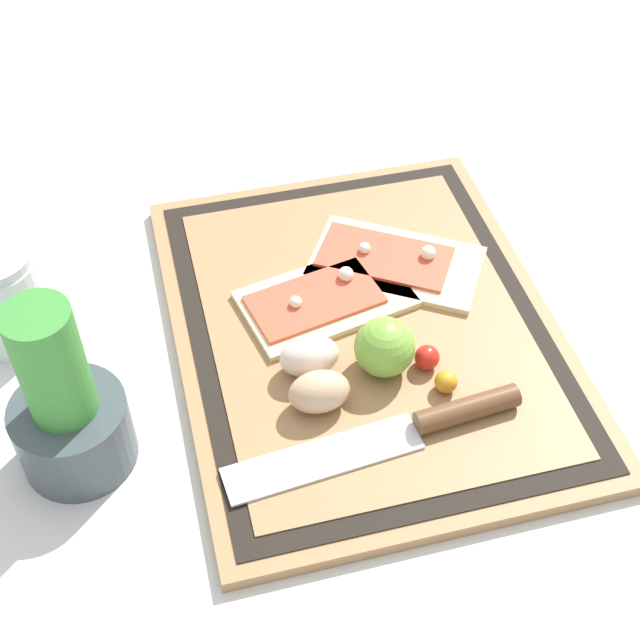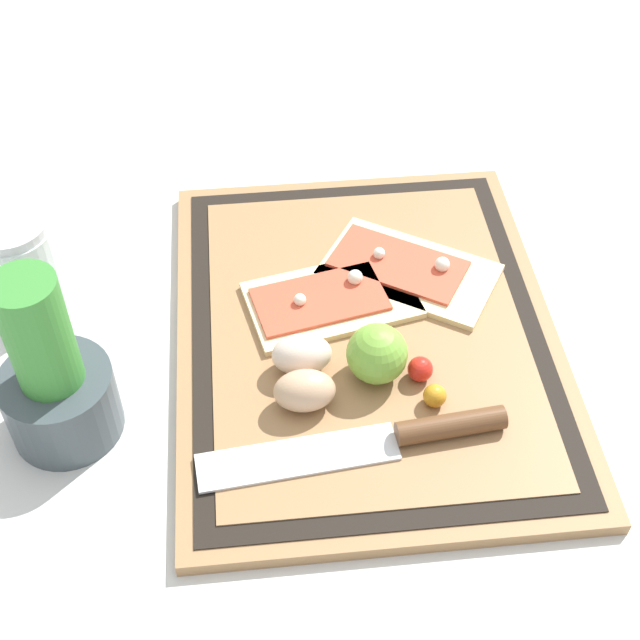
# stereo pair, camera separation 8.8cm
# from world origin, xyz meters

# --- Properties ---
(ground_plane) EXTENTS (6.00, 6.00, 0.00)m
(ground_plane) POSITION_xyz_m (0.00, 0.00, 0.00)
(ground_plane) COLOR silver
(cutting_board) EXTENTS (0.48, 0.38, 0.02)m
(cutting_board) POSITION_xyz_m (0.00, 0.00, 0.01)
(cutting_board) COLOR #997047
(cutting_board) RESTS_ON ground_plane
(pizza_slice_near) EXTENTS (0.18, 0.20, 0.02)m
(pizza_slice_near) POSITION_xyz_m (0.07, -0.05, 0.02)
(pizza_slice_near) COLOR beige
(pizza_slice_near) RESTS_ON cutting_board
(pizza_slice_far) EXTENTS (0.13, 0.19, 0.02)m
(pizza_slice_far) POSITION_xyz_m (0.04, 0.03, 0.02)
(pizza_slice_far) COLOR beige
(pizza_slice_far) RESTS_ON cutting_board
(knife) EXTENTS (0.06, 0.28, 0.02)m
(knife) POSITION_xyz_m (-0.14, -0.01, 0.03)
(knife) COLOR silver
(knife) RESTS_ON cutting_board
(egg_brown) EXTENTS (0.04, 0.06, 0.04)m
(egg_brown) POSITION_xyz_m (-0.09, 0.07, 0.04)
(egg_brown) COLOR tan
(egg_brown) RESTS_ON cutting_board
(egg_pink) EXTENTS (0.04, 0.06, 0.04)m
(egg_pink) POSITION_xyz_m (-0.05, 0.07, 0.04)
(egg_pink) COLOR beige
(egg_pink) RESTS_ON cutting_board
(lime) EXTENTS (0.06, 0.06, 0.06)m
(lime) POSITION_xyz_m (-0.06, 0.00, 0.05)
(lime) COLOR #70A838
(lime) RESTS_ON cutting_board
(cherry_tomato_red) EXTENTS (0.02, 0.02, 0.02)m
(cherry_tomato_red) POSITION_xyz_m (-0.07, -0.04, 0.03)
(cherry_tomato_red) COLOR red
(cherry_tomato_red) RESTS_ON cutting_board
(cherry_tomato_yellow) EXTENTS (0.02, 0.02, 0.02)m
(cherry_tomato_yellow) POSITION_xyz_m (-0.10, -0.05, 0.03)
(cherry_tomato_yellow) COLOR orange
(cherry_tomato_yellow) RESTS_ON cutting_board
(herb_pot) EXTENTS (0.10, 0.10, 0.19)m
(herb_pot) POSITION_xyz_m (-0.08, 0.29, 0.07)
(herb_pot) COLOR #3D474C
(herb_pot) RESTS_ON ground_plane
(sauce_jar) EXTENTS (0.08, 0.08, 0.11)m
(sauce_jar) POSITION_xyz_m (0.09, 0.34, 0.05)
(sauce_jar) COLOR silver
(sauce_jar) RESTS_ON ground_plane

